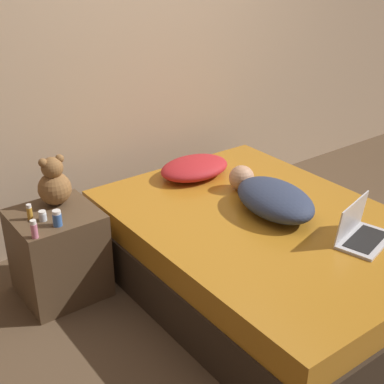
{
  "coord_description": "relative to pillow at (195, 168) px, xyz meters",
  "views": [
    {
      "loc": [
        -2.02,
        -1.98,
        2.03
      ],
      "look_at": [
        -0.36,
        0.25,
        0.67
      ],
      "focal_mm": 50.0,
      "sensor_mm": 36.0,
      "label": 1
    }
  ],
  "objects": [
    {
      "name": "bed",
      "position": [
        -0.02,
        -0.74,
        -0.31
      ],
      "size": [
        1.46,
        2.02,
        0.49
      ],
      "color": "#2D2319",
      "rests_on": "ground_plane"
    },
    {
      "name": "nightstand",
      "position": [
        -1.06,
        -0.04,
        -0.28
      ],
      "size": [
        0.48,
        0.46,
        0.55
      ],
      "color": "brown",
      "rests_on": "ground_plane"
    },
    {
      "name": "bottle_amber",
      "position": [
        -1.19,
        -0.03,
        0.05
      ],
      "size": [
        0.03,
        0.03,
        0.1
      ],
      "color": "gold",
      "rests_on": "nightstand"
    },
    {
      "name": "laptop",
      "position": [
        0.22,
        -1.23,
        -0.01
      ],
      "size": [
        0.39,
        0.3,
        0.22
      ],
      "rotation": [
        0.0,
        0.0,
        0.26
      ],
      "color": "silver",
      "rests_on": "bed"
    },
    {
      "name": "bottle_clear",
      "position": [
        -1.14,
        -0.09,
        0.03
      ],
      "size": [
        0.05,
        0.05,
        0.06
      ],
      "color": "silver",
      "rests_on": "nightstand"
    },
    {
      "name": "bottle_blue",
      "position": [
        -1.09,
        -0.19,
        0.05
      ],
      "size": [
        0.05,
        0.05,
        0.09
      ],
      "color": "#3866B2",
      "rests_on": "nightstand"
    },
    {
      "name": "ground_plane",
      "position": [
        -0.02,
        -0.74,
        -0.55
      ],
      "size": [
        12.0,
        12.0,
        0.0
      ],
      "primitive_type": "plane",
      "color": "brown"
    },
    {
      "name": "pillow",
      "position": [
        0.0,
        0.0,
        0.0
      ],
      "size": [
        0.51,
        0.36,
        0.13
      ],
      "color": "red",
      "rests_on": "bed"
    },
    {
      "name": "person_lying",
      "position": [
        0.08,
        -0.68,
        0.02
      ],
      "size": [
        0.46,
        0.76,
        0.18
      ],
      "rotation": [
        0.0,
        0.0,
        -0.14
      ],
      "color": "#2D3851",
      "rests_on": "bed"
    },
    {
      "name": "teddy_bear",
      "position": [
        -0.99,
        0.07,
        0.13
      ],
      "size": [
        0.2,
        0.2,
        0.3
      ],
      "color": "brown",
      "rests_on": "nightstand"
    },
    {
      "name": "wall_back",
      "position": [
        -0.02,
        0.55,
        0.75
      ],
      "size": [
        8.0,
        0.06,
        2.6
      ],
      "color": "tan",
      "rests_on": "ground_plane"
    },
    {
      "name": "bottle_pink",
      "position": [
        -1.25,
        -0.24,
        0.05
      ],
      "size": [
        0.04,
        0.04,
        0.11
      ],
      "color": "pink",
      "rests_on": "nightstand"
    }
  ]
}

